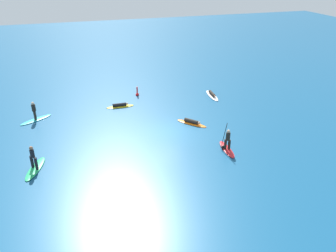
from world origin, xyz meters
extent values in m
plane|color=navy|center=(0.00, 0.00, 0.00)|extent=(120.00, 120.00, 0.00)
ellipsoid|color=yellow|center=(-3.03, 6.47, 0.04)|extent=(2.75, 0.77, 0.08)
cylinder|color=black|center=(-3.08, 6.47, 0.24)|extent=(1.36, 0.35, 0.33)
sphere|color=beige|center=(-2.29, 6.46, 0.26)|extent=(0.21, 0.21, 0.21)
ellipsoid|color=red|center=(3.44, -4.37, 0.05)|extent=(0.84, 2.70, 0.10)
cylinder|color=black|center=(3.56, -4.46, 0.49)|extent=(0.22, 0.22, 0.78)
cylinder|color=black|center=(3.32, -4.29, 0.49)|extent=(0.22, 0.22, 0.78)
cylinder|color=black|center=(3.44, -4.37, 1.20)|extent=(0.36, 0.36, 0.63)
sphere|color=beige|center=(3.44, -4.37, 1.63)|extent=(0.26, 0.26, 0.24)
cylinder|color=black|center=(3.19, -4.20, 1.20)|extent=(0.41, 0.08, 2.17)
cube|color=black|center=(3.19, -4.20, 0.16)|extent=(0.20, 0.08, 0.32)
ellipsoid|color=#33C6CC|center=(-10.99, 5.72, 0.05)|extent=(2.99, 2.26, 0.10)
cylinder|color=black|center=(-10.99, 5.87, 0.52)|extent=(0.29, 0.29, 0.84)
cylinder|color=black|center=(-10.98, 5.57, 0.52)|extent=(0.29, 0.29, 0.84)
cylinder|color=black|center=(-10.99, 5.72, 1.25)|extent=(0.48, 0.48, 0.63)
sphere|color=beige|center=(-10.99, 5.72, 1.69)|extent=(0.35, 0.35, 0.25)
ellipsoid|color=orange|center=(2.47, 0.74, 0.04)|extent=(2.42, 2.66, 0.08)
cylinder|color=black|center=(2.44, 0.78, 0.25)|extent=(1.11, 1.21, 0.35)
sphere|color=tan|center=(2.94, 0.19, 0.27)|extent=(0.35, 0.35, 0.25)
ellipsoid|color=white|center=(7.03, 6.49, 0.05)|extent=(0.98, 3.27, 0.10)
cylinder|color=black|center=(7.04, 6.54, 0.26)|extent=(0.43, 1.45, 0.32)
sphere|color=#A37556|center=(6.97, 5.71, 0.28)|extent=(0.22, 0.22, 0.20)
ellipsoid|color=#23B266|center=(-10.69, -2.79, 0.05)|extent=(1.72, 3.13, 0.11)
cylinder|color=black|center=(-10.84, -2.61, 0.57)|extent=(0.27, 0.27, 0.92)
cylinder|color=black|center=(-10.55, -2.96, 0.57)|extent=(0.27, 0.27, 0.92)
cylinder|color=black|center=(-10.69, -2.79, 1.32)|extent=(0.38, 0.38, 0.59)
sphere|color=brown|center=(-10.69, -2.79, 1.74)|extent=(0.32, 0.32, 0.25)
sphere|color=red|center=(-0.68, 9.06, 0.09)|extent=(0.37, 0.37, 0.37)
cylinder|color=red|center=(-0.68, 9.06, 0.48)|extent=(0.14, 0.14, 0.97)
camera|label=1|loc=(-7.60, -24.41, 13.32)|focal=35.71mm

